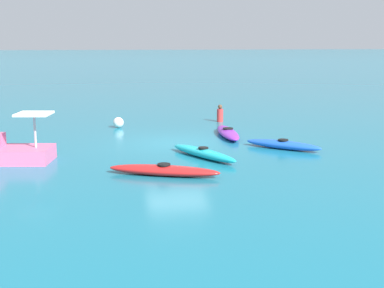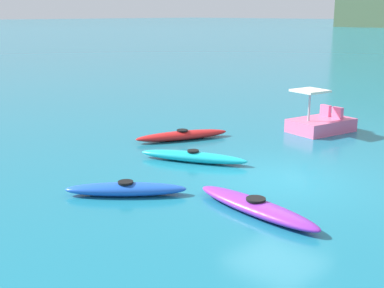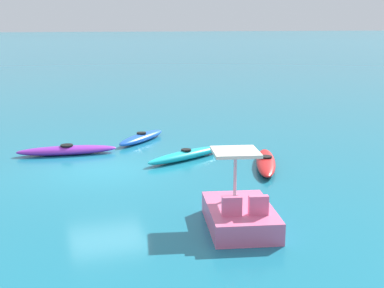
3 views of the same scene
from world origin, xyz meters
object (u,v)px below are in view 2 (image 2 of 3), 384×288
object	(u,v)px
kayak_red	(182,135)
pedal_boat_pink	(321,123)
kayak_purple	(256,207)
kayak_blue	(126,189)
kayak_cyan	(193,157)

from	to	relation	value
kayak_red	pedal_boat_pink	size ratio (longest dim) A/B	1.29
kayak_purple	kayak_blue	size ratio (longest dim) A/B	1.39
kayak_purple	kayak_red	bearing A→B (deg)	149.13
kayak_purple	kayak_red	world-z (taller)	same
kayak_blue	kayak_cyan	xyz separation A→B (m)	(-0.89, 3.31, -0.00)
kayak_purple	pedal_boat_pink	xyz separation A→B (m)	(-3.34, 8.33, 0.17)
kayak_blue	kayak_cyan	distance (m)	3.42
kayak_red	kayak_cyan	size ratio (longest dim) A/B	1.03
kayak_purple	kayak_red	distance (m)	7.21
kayak_purple	kayak_cyan	size ratio (longest dim) A/B	1.09
kayak_purple	pedal_boat_pink	size ratio (longest dim) A/B	1.36
pedal_boat_pink	kayak_red	bearing A→B (deg)	-121.66
kayak_red	kayak_purple	bearing A→B (deg)	-30.87
kayak_red	kayak_cyan	xyz separation A→B (m)	(2.25, -1.73, -0.00)
kayak_blue	pedal_boat_pink	bearing A→B (deg)	91.70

